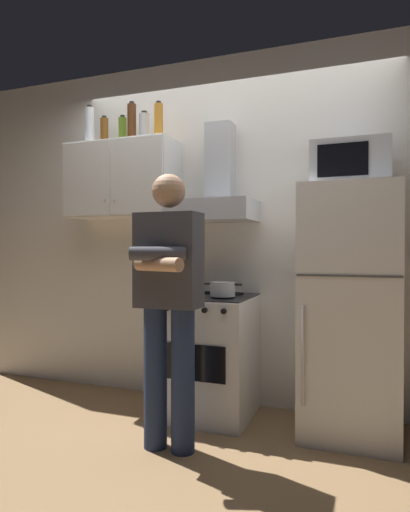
% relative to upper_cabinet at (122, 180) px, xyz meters
% --- Properties ---
extents(ground_plane, '(7.00, 7.00, 0.00)m').
position_rel_upper_cabinet_xyz_m(ground_plane, '(0.85, -0.37, -1.75)').
color(ground_plane, olive).
extents(back_wall_tiled, '(4.80, 0.10, 2.70)m').
position_rel_upper_cabinet_xyz_m(back_wall_tiled, '(0.85, 0.23, -0.40)').
color(back_wall_tiled, silver).
rests_on(back_wall_tiled, ground_plane).
extents(upper_cabinet, '(0.90, 0.37, 0.60)m').
position_rel_upper_cabinet_xyz_m(upper_cabinet, '(0.00, 0.00, 0.00)').
color(upper_cabinet, white).
extents(stove_oven, '(0.60, 0.62, 0.87)m').
position_rel_upper_cabinet_xyz_m(stove_oven, '(0.80, -0.13, -1.32)').
color(stove_oven, white).
rests_on(stove_oven, ground_plane).
extents(range_hood, '(0.60, 0.44, 0.75)m').
position_rel_upper_cabinet_xyz_m(range_hood, '(0.80, 0.00, -0.15)').
color(range_hood, '#B7BABF').
extents(refrigerator, '(0.60, 0.62, 1.60)m').
position_rel_upper_cabinet_xyz_m(refrigerator, '(1.75, -0.12, -0.95)').
color(refrigerator, white).
rests_on(refrigerator, ground_plane).
extents(microwave, '(0.48, 0.37, 0.28)m').
position_rel_upper_cabinet_xyz_m(microwave, '(1.75, -0.11, -0.01)').
color(microwave, '#B7BABF').
rests_on(microwave, refrigerator).
extents(person_standing, '(0.38, 0.33, 1.64)m').
position_rel_upper_cabinet_xyz_m(person_standing, '(0.75, -0.73, -0.85)').
color(person_standing, navy).
rests_on(person_standing, ground_plane).
extents(cooking_pot, '(0.27, 0.17, 0.10)m').
position_rel_upper_cabinet_xyz_m(cooking_pot, '(0.93, -0.24, -0.83)').
color(cooking_pot, '#B7BABF').
rests_on(cooking_pot, stove_oven).
extents(bottle_olive_oil, '(0.07, 0.07, 0.23)m').
position_rel_upper_cabinet_xyz_m(bottle_olive_oil, '(-0.01, 0.03, 0.41)').
color(bottle_olive_oil, '#4C6B19').
rests_on(bottle_olive_oil, upper_cabinet).
extents(bottle_vodka_clear, '(0.07, 0.07, 0.32)m').
position_rel_upper_cabinet_xyz_m(bottle_vodka_clear, '(-0.28, -0.03, 0.45)').
color(bottle_vodka_clear, silver).
rests_on(bottle_vodka_clear, upper_cabinet).
extents(bottle_beer_brown, '(0.07, 0.07, 0.25)m').
position_rel_upper_cabinet_xyz_m(bottle_beer_brown, '(-0.19, 0.04, 0.42)').
color(bottle_beer_brown, brown).
rests_on(bottle_beer_brown, upper_cabinet).
extents(bottle_rum_dark, '(0.07, 0.07, 0.31)m').
position_rel_upper_cabinet_xyz_m(bottle_rum_dark, '(0.11, -0.03, 0.45)').
color(bottle_rum_dark, '#47230F').
rests_on(bottle_rum_dark, upper_cabinet).
extents(bottle_liquor_amber, '(0.07, 0.07, 0.28)m').
position_rel_upper_cabinet_xyz_m(bottle_liquor_amber, '(0.34, -0.03, 0.43)').
color(bottle_liquor_amber, '#B7721E').
rests_on(bottle_liquor_amber, upper_cabinet).
extents(bottle_canister_steel, '(0.08, 0.08, 0.23)m').
position_rel_upper_cabinet_xyz_m(bottle_canister_steel, '(0.20, 0.01, 0.41)').
color(bottle_canister_steel, '#B2B5BA').
rests_on(bottle_canister_steel, upper_cabinet).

